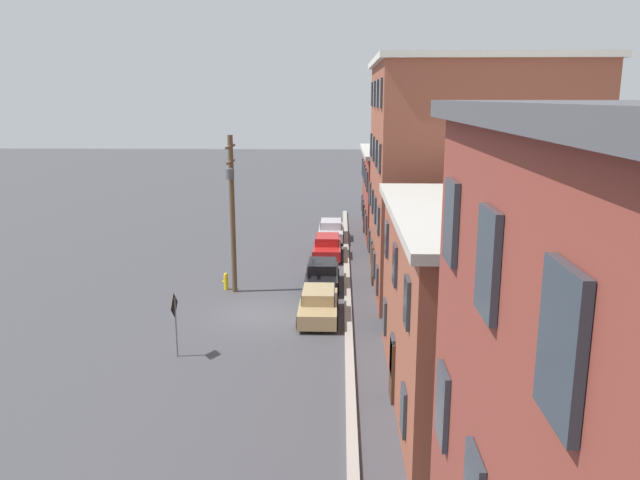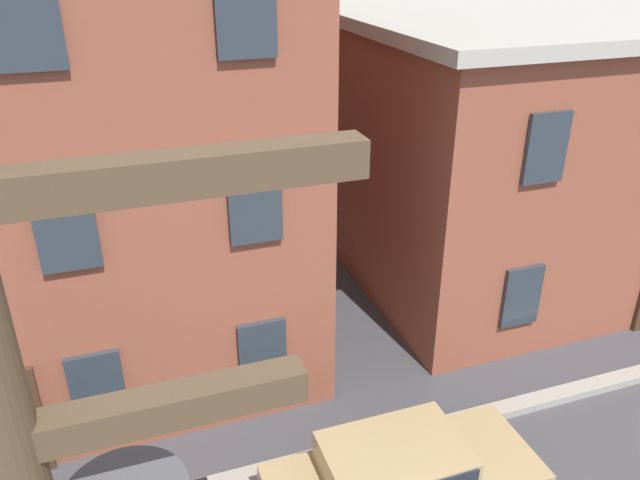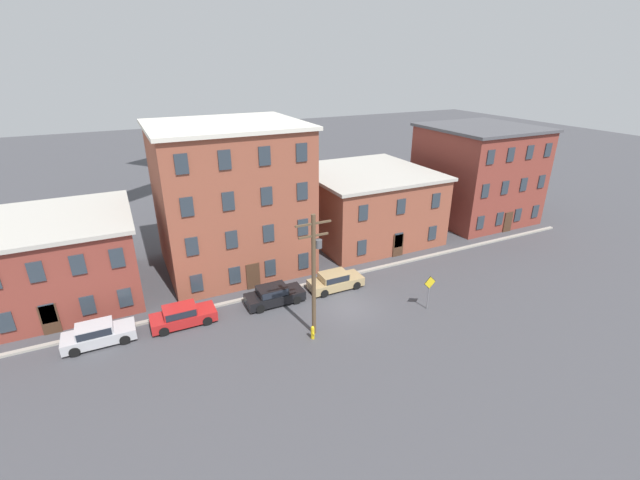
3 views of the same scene
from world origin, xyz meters
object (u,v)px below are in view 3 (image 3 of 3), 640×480
car_black (274,294)px  utility_pole (314,270)px  fire_hydrant (313,332)px  car_tan (335,280)px  car_red (182,315)px  caution_sign (429,287)px  car_silver (98,333)px

car_black → utility_pole: (1.16, -4.79, 4.06)m
car_black → fire_hydrant: car_black is taller
car_tan → utility_pole: bearing=-130.4°
car_red → utility_pole: 10.14m
utility_pole → car_red: bearing=148.0°
car_tan → fire_hydrant: 6.93m
car_tan → caution_sign: bearing=-50.0°
car_black → car_tan: bearing=-0.3°
car_red → car_tan: 11.92m
caution_sign → fire_hydrant: bearing=177.6°
fire_hydrant → utility_pole: bearing=53.8°
car_silver → utility_pole: utility_pole is taller
car_black → fire_hydrant: bearing=-81.9°
car_red → fire_hydrant: bearing=-36.2°
car_tan → car_black: bearing=179.7°
car_black → car_tan: same height
car_silver → caution_sign: size_ratio=1.61×
caution_sign → utility_pole: size_ratio=0.32×
utility_pole → fire_hydrant: (-0.40, -0.55, -4.33)m
car_black → utility_pole: bearing=-76.4°
car_tan → fire_hydrant: size_ratio=4.58×
utility_pole → car_silver: bearing=158.9°
car_red → caution_sign: 17.72m
car_silver → car_tan: (17.23, -0.33, 0.00)m
car_red → utility_pole: size_ratio=0.52×
car_tan → caution_sign: (4.77, -5.69, 1.09)m
utility_pole → fire_hydrant: bearing=-126.2°
utility_pole → fire_hydrant: 4.38m
car_silver → caution_sign: (22.00, -6.02, 1.09)m
car_silver → car_black: 12.03m
car_silver → car_black: size_ratio=1.00×
car_black → caution_sign: (9.98, -5.71, 1.09)m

